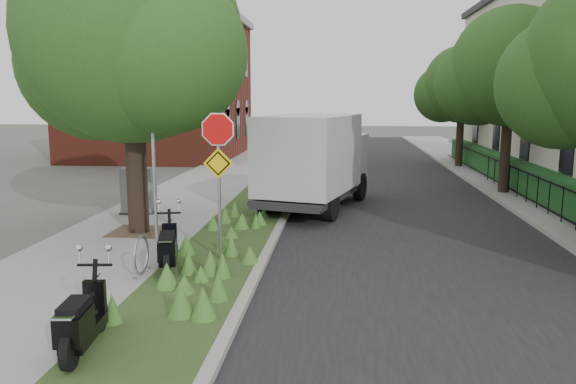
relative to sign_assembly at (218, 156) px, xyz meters
name	(u,v)px	position (x,y,z in m)	size (l,w,h in m)	color
ground	(283,275)	(1.40, -0.58, -2.33)	(120.00, 120.00, 0.00)	#4C5147
sidewalk_near	(200,189)	(-2.85, 9.42, -2.27)	(3.50, 60.00, 0.12)	gray
verge	(271,190)	(-0.10, 9.42, -2.27)	(2.00, 60.00, 0.12)	#27441D
kerb_near	(297,190)	(0.90, 9.42, -2.26)	(0.20, 60.00, 0.13)	#9E9991
road	(391,193)	(4.40, 9.42, -2.32)	(7.00, 60.00, 0.01)	black
kerb_far	(488,193)	(7.90, 9.42, -2.26)	(0.20, 60.00, 0.13)	#9E9991
footpath_far	(537,194)	(9.60, 9.42, -2.27)	(3.20, 60.00, 0.12)	gray
street_tree_main	(129,44)	(-2.68, 2.28, 2.48)	(6.21, 5.54, 7.66)	black
bare_post	(154,158)	(-1.80, 1.22, -0.21)	(0.08, 0.08, 4.00)	#A5A8AD
bike_hoop	(141,255)	(-1.30, -1.18, -1.83)	(0.06, 0.78, 0.77)	#A5A8AD
sign_assembly	(218,156)	(0.00, 0.00, 0.00)	(0.94, 0.08, 3.22)	#A5A8AD
fence_far	(509,177)	(8.60, 9.42, -1.66)	(0.04, 24.00, 1.00)	black
hedge_far	(529,177)	(9.30, 9.42, -1.66)	(1.00, 24.00, 1.10)	#1A491E
brick_building	(162,85)	(-8.10, 21.42, 1.88)	(9.40, 10.40, 8.30)	maroon
far_tree_b	(508,73)	(8.34, 9.46, 2.04)	(4.83, 4.31, 6.56)	black
far_tree_c	(461,88)	(8.34, 17.46, 1.63)	(4.37, 3.89, 5.93)	black
scooter_near	(80,327)	(-0.88, -4.63, -1.82)	(0.46, 1.68, 0.80)	black
scooter_far	(168,252)	(-0.86, -0.89, -1.82)	(0.60, 1.63, 0.79)	black
box_truck	(315,157)	(1.69, 6.19, -0.67)	(3.56, 5.99, 2.54)	#262628
utility_cabinet	(137,191)	(-3.48, 4.53, -1.56)	(1.09, 0.81, 1.34)	#262628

